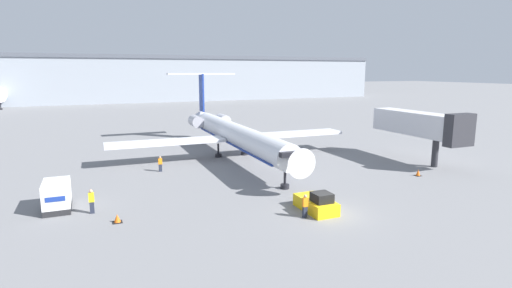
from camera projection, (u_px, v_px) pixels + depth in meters
ground_plane at (327, 214)px, 29.64m from camera, size 600.00×600.00×0.00m
terminal_building at (136, 78)px, 137.02m from camera, size 180.00×16.80×15.65m
airplane_main at (233, 133)px, 48.63m from camera, size 29.71×33.44×10.12m
pushback_tug at (316, 203)px, 30.23m from camera, size 1.91×3.84×1.65m
luggage_cart at (57, 196)px, 30.39m from camera, size 1.89×3.30×2.22m
worker_near_tug at (305, 206)px, 28.79m from camera, size 0.40×0.24×1.74m
worker_by_wing at (160, 164)px, 42.06m from camera, size 0.40×0.24×1.64m
worker_on_apron at (92, 201)px, 29.65m from camera, size 0.40×0.26×1.85m
traffic_cone_left at (117, 219)px, 27.98m from camera, size 0.65×0.65×0.60m
traffic_cone_right at (418, 173)px, 40.40m from camera, size 0.59×0.59×0.64m
airplane_parked_far_left at (0, 93)px, 119.21m from camera, size 33.90×34.38×11.01m
jet_bridge at (420, 124)px, 45.69m from camera, size 3.20×12.48×6.19m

